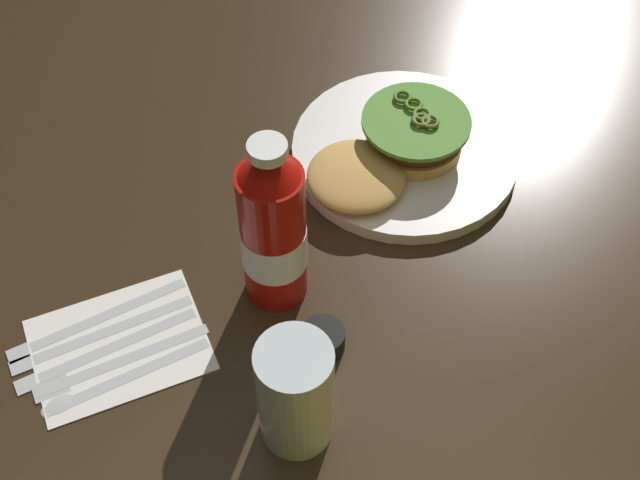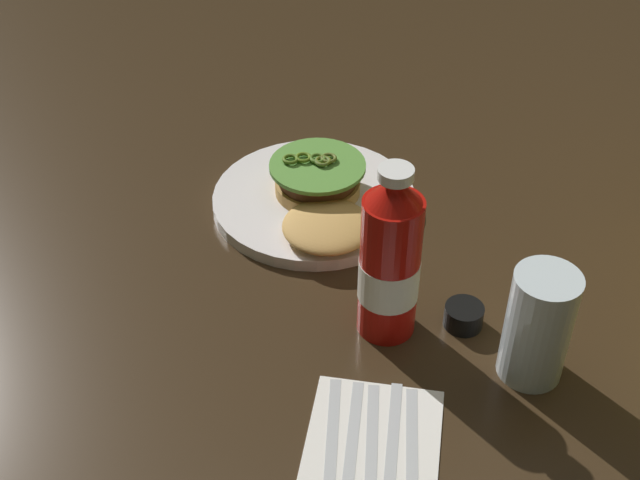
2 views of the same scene
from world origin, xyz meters
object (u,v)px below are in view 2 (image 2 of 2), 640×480
Objects in this scene: ketchup_bottle at (386,262)px; fork_utensil at (391,466)px; napkin at (372,450)px; spoon_utensil at (412,478)px; burger_sandwich at (321,195)px; steak_knife at (371,469)px; water_glass at (538,326)px; table_knife at (349,466)px; butter_knife at (330,463)px; dinner_plate at (314,200)px; condiment_cup at (464,316)px.

ketchup_bottle is 1.19× the size of fork_utensil.
napkin is 0.05m from spoon_utensil.
burger_sandwich is 0.42m from steak_knife.
water_glass is 0.25m from table_knife.
butter_knife is 1.06× the size of fork_utensil.
dinner_plate is 0.39m from water_glass.
dinner_plate is at bearing -179.26° from butter_knife.
burger_sandwich is 0.36m from water_glass.
ketchup_bottle is 1.25× the size of spoon_utensil.
dinner_plate is at bearing -144.63° from condiment_cup.
steak_knife is at bearing 79.12° from table_knife.
water_glass is 0.77× the size of spoon_utensil.
ketchup_bottle reaches higher than butter_knife.
dinner_plate is 1.26× the size of ketchup_bottle.
ketchup_bottle is at bearing 171.95° from steak_knife.
spoon_utensil is at bearing 10.67° from dinner_plate.
burger_sandwich is 0.98× the size of ketchup_bottle.
fork_utensil is at bearing -52.62° from water_glass.
table_knife is (0.41, 0.02, -0.03)m from burger_sandwich.
fork_utensil is 1.05× the size of spoon_utensil.
napkin is at bearing 112.21° from butter_knife.
butter_knife is at bearing 0.74° from dinner_plate.
napkin is 0.90× the size of steak_knife.
fork_utensil is at bearing 88.01° from table_knife.
dinner_plate is 0.43m from butter_knife.
butter_knife is (0.41, -0.00, -0.03)m from burger_sandwich.
water_glass is 0.70× the size of steak_knife.
burger_sandwich is at bearing -174.91° from steak_knife.
dinner_plate is at bearing -143.45° from water_glass.
steak_knife is at bearing -105.54° from spoon_utensil.
water_glass is 0.26m from butter_knife.
napkin is (0.10, -0.18, -0.07)m from water_glass.
napkin is 0.03m from fork_utensil.
butter_knife is at bearing -40.07° from condiment_cup.
butter_knife is 1.11× the size of spoon_utensil.
water_glass is 0.69× the size of butter_knife.
spoon_utensil is at bearing 2.94° from ketchup_bottle.
water_glass reaches higher than burger_sandwich.
condiment_cup is 0.26× the size of spoon_utensil.
condiment_cup is at bearing 143.85° from table_knife.
table_knife is (0.13, -0.21, -0.06)m from water_glass.
table_knife is (0.02, -0.02, 0.00)m from napkin.
ketchup_bottle reaches higher than table_knife.
butter_knife is 1.01× the size of steak_knife.
dinner_plate reaches higher than spoon_utensil.
burger_sandwich is 1.11× the size of table_knife.
fork_utensil is at bearing -2.55° from ketchup_bottle.
spoon_utensil is (0.04, 0.04, 0.00)m from napkin.
table_knife is 0.02m from steak_knife.
steak_knife is 0.02m from fork_utensil.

